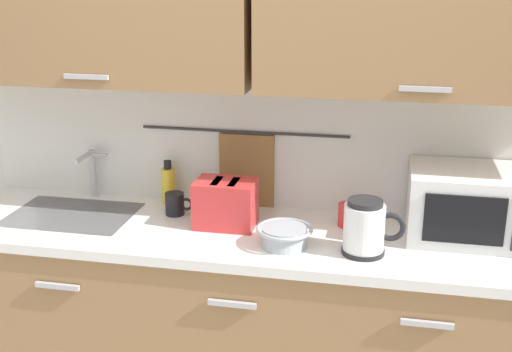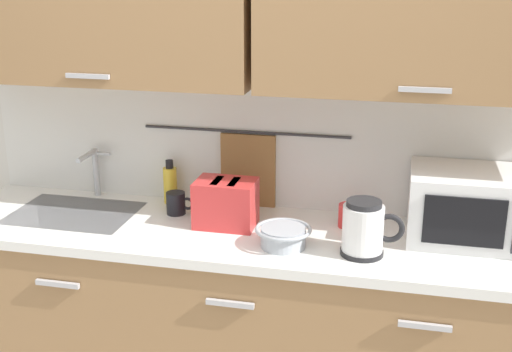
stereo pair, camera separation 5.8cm
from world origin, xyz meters
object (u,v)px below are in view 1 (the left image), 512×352
dish_soap_bottle (168,185)px  mug_near_sink (175,204)px  toaster (226,203)px  mug_by_kettle (349,215)px  microwave (470,204)px  mixing_bowl (284,235)px  electric_kettle (365,228)px

dish_soap_bottle → mug_near_sink: bearing=-60.2°
toaster → mug_by_kettle: 0.50m
dish_soap_bottle → mug_near_sink: (0.07, -0.12, -0.04)m
mug_near_sink → toaster: (0.24, -0.08, 0.05)m
dish_soap_bottle → mug_by_kettle: bearing=-7.6°
microwave → mug_by_kettle: 0.47m
mug_by_kettle → mug_near_sink: bearing=-178.5°
microwave → mug_near_sink: 1.19m
microwave → mixing_bowl: bearing=-161.3°
mug_by_kettle → electric_kettle: bearing=-73.3°
mug_near_sink → mug_by_kettle: size_ratio=1.00×
mug_by_kettle → dish_soap_bottle: bearing=172.4°
mug_near_sink → toaster: 0.25m
dish_soap_bottle → mug_by_kettle: dish_soap_bottle is taller
microwave → mug_near_sink: size_ratio=3.83×
electric_kettle → mug_near_sink: 0.84m
dish_soap_bottle → mug_by_kettle: (0.80, -0.11, -0.04)m
dish_soap_bottle → microwave: bearing=-5.7°
dish_soap_bottle → mug_near_sink: size_ratio=1.63×
mug_near_sink → electric_kettle: bearing=-16.3°
dish_soap_bottle → mug_by_kettle: 0.80m
microwave → dish_soap_bottle: 1.26m
mixing_bowl → toaster: (-0.26, 0.15, 0.05)m
dish_soap_bottle → mixing_bowl: dish_soap_bottle is taller
electric_kettle → mug_by_kettle: electric_kettle is taller
microwave → electric_kettle: microwave is taller
toaster → electric_kettle: bearing=-15.6°
toaster → mug_near_sink: bearing=162.1°
microwave → mixing_bowl: 0.72m
mixing_bowl → mug_by_kettle: (0.22, 0.25, 0.00)m
microwave → dish_soap_bottle: bearing=174.3°
electric_kettle → dish_soap_bottle: bearing=157.6°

